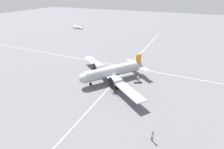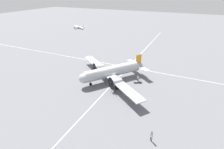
% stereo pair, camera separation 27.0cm
% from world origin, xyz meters
% --- Properties ---
extents(ground_plane, '(300.00, 300.00, 0.00)m').
position_xyz_m(ground_plane, '(0.00, 0.00, 0.00)').
color(ground_plane, slate).
extents(apron_line_eastwest, '(120.00, 0.16, 0.01)m').
position_xyz_m(apron_line_eastwest, '(0.00, -0.97, 0.00)').
color(apron_line_eastwest, silver).
rests_on(apron_line_eastwest, ground_plane).
extents(apron_line_northsouth, '(0.16, 120.00, 0.01)m').
position_xyz_m(apron_line_northsouth, '(9.25, 0.00, 0.00)').
color(apron_line_northsouth, silver).
rests_on(apron_line_northsouth, ground_plane).
extents(airliner_main, '(19.37, 23.11, 5.47)m').
position_xyz_m(airliner_main, '(-0.31, 0.23, 2.42)').
color(airliner_main, '#ADB2BC').
rests_on(airliner_main, ground_plane).
extents(crew_foreground, '(0.45, 0.46, 1.78)m').
position_xyz_m(crew_foreground, '(-15.36, -13.58, 1.11)').
color(crew_foreground, '#473D2D').
rests_on(crew_foreground, ground_plane).
extents(passenger_boarding, '(0.39, 0.60, 1.87)m').
position_xyz_m(passenger_boarding, '(1.79, -6.19, 1.17)').
color(passenger_boarding, '#2D2D33').
rests_on(passenger_boarding, ground_plane).
extents(suitcase_near_door, '(0.34, 0.13, 0.58)m').
position_xyz_m(suitcase_near_door, '(3.02, -5.55, 0.27)').
color(suitcase_near_door, '#47331E').
rests_on(suitcase_near_door, ground_plane).
extents(baggage_cart, '(1.88, 2.21, 0.56)m').
position_xyz_m(baggage_cart, '(1.53, -6.20, 0.27)').
color(baggage_cart, '#56565B').
rests_on(baggage_cart, ground_plane).
extents(light_aircraft_distant, '(6.72, 8.67, 1.79)m').
position_xyz_m(light_aircraft_distant, '(50.00, 44.28, 0.77)').
color(light_aircraft_distant, white).
rests_on(light_aircraft_distant, ground_plane).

